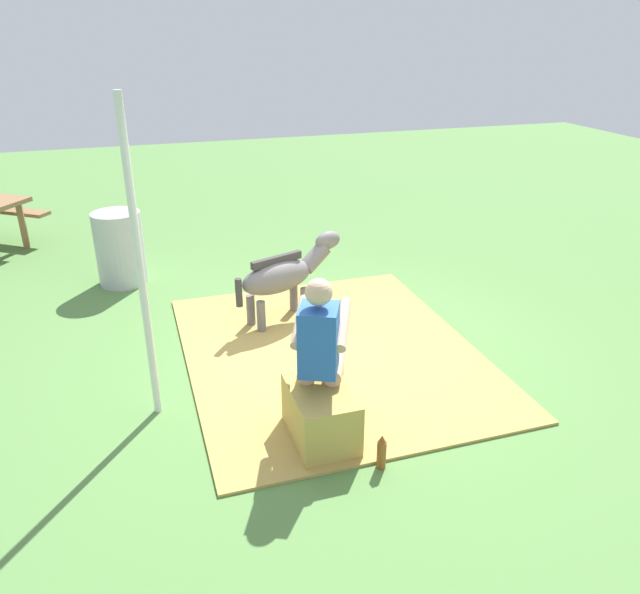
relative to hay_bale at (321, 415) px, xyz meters
name	(u,v)px	position (x,y,z in m)	size (l,w,h in m)	color
ground_plane	(330,353)	(1.27, -0.50, -0.22)	(24.00, 24.00, 0.00)	#568442
hay_patch	(331,352)	(1.26, -0.51, -0.21)	(3.34, 2.75, 0.02)	tan
hay_bale	(321,415)	(0.00, 0.00, 0.00)	(0.67, 0.45, 0.45)	tan
person_seated	(321,347)	(0.15, -0.05, 0.50)	(0.72, 0.58, 1.33)	#D8AD8C
pony_standing	(284,275)	(2.12, -0.27, 0.30)	(0.67, 1.29, 0.88)	slate
soda_bottle	(382,452)	(-0.45, -0.32, -0.09)	(0.07, 0.07, 0.28)	brown
water_barrel	(120,248)	(3.73, 1.37, 0.23)	(0.58, 0.58, 0.90)	#B2B2B7
tent_pole_left	(140,268)	(0.77, 1.18, 1.05)	(0.06, 0.06, 2.55)	silver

